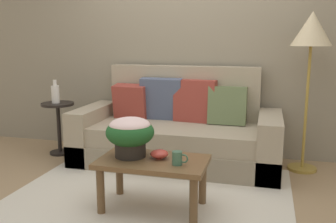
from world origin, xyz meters
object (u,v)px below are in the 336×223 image
at_px(snack_bowl, 159,154).
at_px(side_table, 58,119).
at_px(couch, 177,133).
at_px(coffee_table, 153,168).
at_px(potted_plant, 130,133).
at_px(table_vase, 55,94).
at_px(coffee_mug, 178,158).
at_px(floor_lamp, 311,37).

bearing_deg(snack_bowl, side_table, 145.20).
distance_m(couch, coffee_table, 1.20).
distance_m(potted_plant, table_vase, 1.72).
bearing_deg(coffee_mug, table_vase, 146.01).
bearing_deg(coffee_mug, potted_plant, 166.74).
bearing_deg(side_table, coffee_table, -36.39).
height_order(couch, coffee_mug, couch).
relative_size(side_table, floor_lamp, 0.38).
bearing_deg(snack_bowl, couch, 96.53).
bearing_deg(side_table, potted_plant, -39.60).
bearing_deg(potted_plant, coffee_mug, -13.26).
distance_m(side_table, floor_lamp, 2.92).
bearing_deg(table_vase, snack_bowl, -34.31).
xyz_separation_m(side_table, table_vase, (-0.01, -0.01, 0.30)).
bearing_deg(snack_bowl, table_vase, 145.69).
distance_m(coffee_table, floor_lamp, 2.06).
bearing_deg(floor_lamp, coffee_mug, -126.96).
distance_m(coffee_table, snack_bowl, 0.13).
bearing_deg(floor_lamp, side_table, -176.62).
bearing_deg(floor_lamp, couch, -176.13).
relative_size(floor_lamp, potted_plant, 4.17).
xyz_separation_m(couch, side_table, (-1.43, -0.07, 0.09)).
height_order(side_table, snack_bowl, side_table).
bearing_deg(coffee_mug, side_table, 145.57).
bearing_deg(coffee_table, couch, 94.28).
xyz_separation_m(coffee_table, floor_lamp, (1.24, 1.28, 1.03)).
xyz_separation_m(couch, potted_plant, (-0.11, -1.17, 0.28)).
xyz_separation_m(potted_plant, snack_bowl, (0.24, 0.01, -0.16)).
distance_m(floor_lamp, table_vase, 2.85).
distance_m(side_table, table_vase, 0.30).
bearing_deg(table_vase, side_table, 37.18).
distance_m(potted_plant, snack_bowl, 0.29).
height_order(potted_plant, coffee_mug, potted_plant).
height_order(coffee_table, side_table, side_table).
distance_m(couch, coffee_mug, 1.31).
xyz_separation_m(side_table, coffee_mug, (1.74, -1.19, 0.04)).
bearing_deg(couch, side_table, -177.07).
distance_m(coffee_table, potted_plant, 0.34).
height_order(couch, potted_plant, couch).
bearing_deg(coffee_mug, coffee_table, 161.76).
bearing_deg(coffee_table, snack_bowl, 37.40).
distance_m(coffee_mug, table_vase, 2.13).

